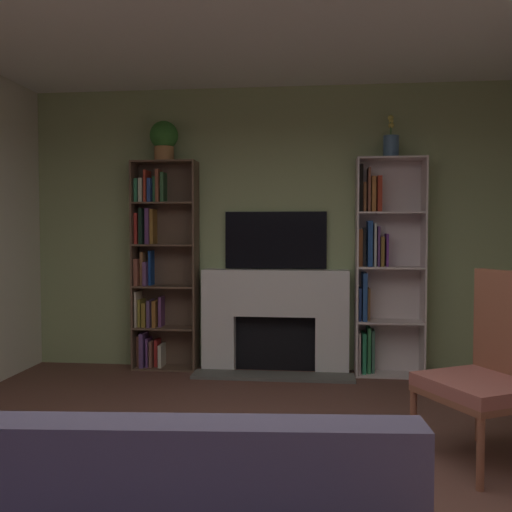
{
  "coord_description": "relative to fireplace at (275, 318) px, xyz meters",
  "views": [
    {
      "loc": [
        0.43,
        -2.66,
        1.43
      ],
      "look_at": [
        0.0,
        1.26,
        1.25
      ],
      "focal_mm": 39.74,
      "sensor_mm": 36.0,
      "label": 1
    }
  ],
  "objects": [
    {
      "name": "bookshelf_left",
      "position": [
        -1.21,
        0.02,
        0.5
      ],
      "size": [
        0.66,
        0.27,
        2.13
      ],
      "color": "brown",
      "rests_on": "ground_plane"
    },
    {
      "name": "wall_back_accent",
      "position": [
        0.0,
        0.15,
        0.9
      ],
      "size": [
        5.22,
        0.06,
        2.89
      ],
      "primitive_type": "cube",
      "color": "#99AC73",
      "rests_on": "ground_plane"
    },
    {
      "name": "vase_with_flowers",
      "position": [
        1.13,
        -0.03,
        1.72
      ],
      "size": [
        0.15,
        0.15,
        0.41
      ],
      "color": "#45698E",
      "rests_on": "bookshelf_right"
    },
    {
      "name": "potted_plant",
      "position": [
        -1.13,
        -0.03,
        1.81
      ],
      "size": [
        0.29,
        0.29,
        0.4
      ],
      "color": "#AA7744",
      "rests_on": "bookshelf_left"
    },
    {
      "name": "fireplace",
      "position": [
        0.0,
        0.0,
        0.0
      ],
      "size": [
        1.58,
        0.53,
        1.03
      ],
      "color": "white",
      "rests_on": "ground_plane"
    },
    {
      "name": "tv",
      "position": [
        0.0,
        0.09,
        0.78
      ],
      "size": [
        1.03,
        0.06,
        0.58
      ],
      "primitive_type": "cube",
      "color": "black",
      "rests_on": "fireplace"
    },
    {
      "name": "bookshelf_right",
      "position": [
        1.05,
        0.01,
        0.53
      ],
      "size": [
        0.66,
        0.31,
        2.13
      ],
      "color": "silver",
      "rests_on": "ground_plane"
    },
    {
      "name": "coffee_table",
      "position": [
        -0.18,
        -3.39,
        -0.19
      ],
      "size": [
        0.98,
        0.51,
        0.41
      ],
      "color": "olive",
      "rests_on": "ground_plane"
    },
    {
      "name": "armchair",
      "position": [
        1.5,
        -2.09,
        0.03
      ],
      "size": [
        0.81,
        0.83,
        1.17
      ],
      "color": "brown",
      "rests_on": "ground_plane"
    }
  ]
}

